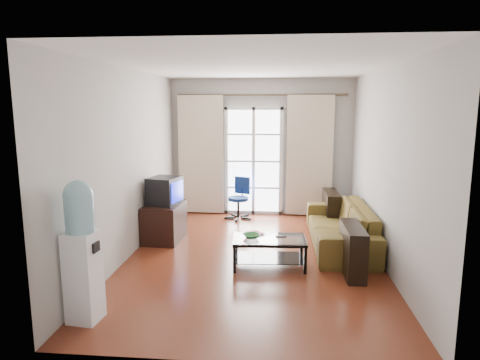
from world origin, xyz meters
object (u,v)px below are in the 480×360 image
Objects in this scene: crt_tv at (164,191)px; task_chair at (239,207)px; sofa at (340,226)px; water_cooler at (82,249)px; tv_stand at (165,222)px; coffee_table at (269,248)px.

crt_tv reaches higher than task_chair.
sofa is 2.77× the size of task_chair.
sofa is 3.96m from water_cooler.
sofa is at bearing -19.26° from task_chair.
task_chair is (1.08, 1.45, -0.59)m from crt_tv.
water_cooler is at bearing -89.89° from tv_stand.
task_chair is at bearing 80.19° from water_cooler.
task_chair is (-0.65, 2.48, -0.02)m from coffee_table.
tv_stand is 0.56× the size of water_cooler.
sofa reaches higher than coffee_table.
sofa is 2.29m from task_chair.
coffee_table is (-1.08, -0.98, -0.07)m from sofa.
crt_tv is 0.71× the size of task_chair.
coffee_table is at bearing 48.29° from water_cooler.
task_chair is 4.34m from water_cooler.
coffee_table is at bearing -16.78° from crt_tv.
task_chair reaches higher than sofa.
task_chair is (1.09, 1.45, -0.06)m from tv_stand.
coffee_table is 1.26× the size of task_chair.
tv_stand is at bearing 149.34° from coffee_table.
water_cooler is at bearing -84.38° from task_chair.
crt_tv is at bearing -91.47° from sofa.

